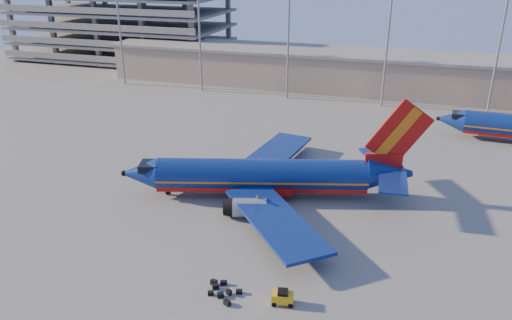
{
  "coord_description": "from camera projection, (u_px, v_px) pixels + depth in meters",
  "views": [
    {
      "loc": [
        21.04,
        -55.9,
        28.8
      ],
      "look_at": [
        2.54,
        1.11,
        4.0
      ],
      "focal_mm": 35.0,
      "sensor_mm": 36.0,
      "label": 1
    }
  ],
  "objects": [
    {
      "name": "terminal_building",
      "position": [
        365.0,
        71.0,
        112.61
      ],
      "size": [
        122.0,
        16.0,
        8.5
      ],
      "color": "gray",
      "rests_on": "ground"
    },
    {
      "name": "parking_garage",
      "position": [
        122.0,
        18.0,
        144.42
      ],
      "size": [
        62.0,
        32.0,
        21.4
      ],
      "color": "slate",
      "rests_on": "ground"
    },
    {
      "name": "light_mast_row",
      "position": [
        338.0,
        16.0,
        98.43
      ],
      "size": [
        101.6,
        1.6,
        28.65
      ],
      "color": "gray",
      "rests_on": "ground"
    },
    {
      "name": "luggage_pile",
      "position": [
        222.0,
        291.0,
        45.71
      ],
      "size": [
        3.37,
        3.22,
        0.53
      ],
      "color": "black",
      "rests_on": "ground"
    },
    {
      "name": "ground",
      "position": [
        235.0,
        189.0,
        66.14
      ],
      "size": [
        220.0,
        220.0,
        0.0
      ],
      "primitive_type": "plane",
      "color": "slate",
      "rests_on": "ground"
    },
    {
      "name": "aircraft_main",
      "position": [
        269.0,
        176.0,
        63.11
      ],
      "size": [
        37.53,
        35.56,
        13.05
      ],
      "rotation": [
        0.0,
        0.0,
        0.29
      ],
      "color": "navy",
      "rests_on": "ground"
    },
    {
      "name": "baggage_tug",
      "position": [
        283.0,
        297.0,
        44.1
      ],
      "size": [
        2.12,
        1.54,
        1.38
      ],
      "rotation": [
        0.0,
        0.0,
        0.21
      ],
      "color": "gold",
      "rests_on": "ground"
    }
  ]
}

